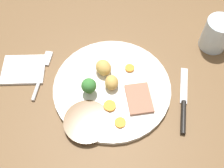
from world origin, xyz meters
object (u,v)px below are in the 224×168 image
Objects in this scene: dinner_plate at (112,88)px; water_glass at (217,34)px; fork at (42,73)px; carrot_coin_back at (120,123)px; roast_potato_left at (103,68)px; roast_potato_right at (112,82)px; broccoli_floret at (89,87)px; folded_napkin at (24,70)px; knife at (184,105)px; meat_slice_main at (139,99)px; carrot_coin_front at (110,106)px; carrot_coin_side at (130,68)px.

dinner_plate is 3.30× the size of water_glass.
carrot_coin_back is at bearing -117.24° from fork.
roast_potato_right is (2.74, -3.87, -0.17)cm from roast_potato_left.
broccoli_floret is at bearing -108.43° from roast_potato_left.
water_glass reaches higher than folded_napkin.
fork is at bearing -171.15° from roast_potato_left.
knife reaches higher than folded_napkin.
folded_napkin is (-20.98, -2.22, -2.82)cm from roast_potato_left.
fork is 36.70cm from knife.
roast_potato_right is (-7.10, 2.58, 1.25)cm from meat_slice_main.
carrot_coin_front reaches higher than knife.
water_glass is at bearing 36.92° from roast_potato_right.
broccoli_floret is 0.54× the size of water_glass.
fork is (-18.70, 1.42, -0.31)cm from dinner_plate.
meat_slice_main reaches higher than fork.
carrot_coin_back is at bearing -127.26° from water_glass.
water_glass is (25.04, 18.90, 3.74)cm from dinner_plate.
carrot_coin_side is (6.45, 2.00, -1.51)cm from roast_potato_left.
knife is at bearing -96.09° from fork.
roast_potato_right is at bearing 170.73° from dinner_plate.
meat_slice_main is 9.11cm from carrot_coin_side.
carrot_coin_front is (0.51, -5.70, -1.30)cm from roast_potato_right.
roast_potato_right is at bearing -122.29° from carrot_coin_side.
carrot_coin_back is at bearing -22.09° from folded_napkin.
dinner_plate is at bearing -4.00° from folded_napkin.
roast_potato_right reaches higher than carrot_coin_front.
roast_potato_left is at bearing -82.36° from fork.
water_glass is (7.16, 20.61, 3.99)cm from knife.
roast_potato_right is 31.47cm from water_glass.
broccoli_floret reaches higher than carrot_coin_back.
carrot_coin_back reaches higher than knife.
broccoli_floret is at bearing -13.66° from folded_napkin.
roast_potato_left is at bearing 146.74° from meat_slice_main.
knife is (10.87, 0.86, -1.35)cm from meat_slice_main.
roast_potato_left reaches higher than carrot_coin_front.
carrot_coin_side is at bearing -79.88° from fork.
folded_napkin is (-30.82, 4.23, -1.40)cm from meat_slice_main.
dinner_plate is 6.85cm from broccoli_floret.
knife is at bearing 12.85° from carrot_coin_front.
fork is 47.27cm from water_glass.
carrot_coin_back is (-3.51, -6.86, -0.12)cm from meat_slice_main.
roast_potato_left reaches higher than dinner_plate.
carrot_coin_side is 0.15× the size of fork.
carrot_coin_front is at bearing -16.88° from folded_napkin.
meat_slice_main is at bearing -7.82° from folded_napkin.
roast_potato_left is 0.29× the size of fork.
carrot_coin_side is (3.71, 5.87, -1.34)cm from roast_potato_right.
roast_potato_left is 16.30cm from fork.
folded_napkin is (-27.43, -4.22, -1.31)cm from carrot_coin_side.
water_glass is at bearing -19.70° from knife.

